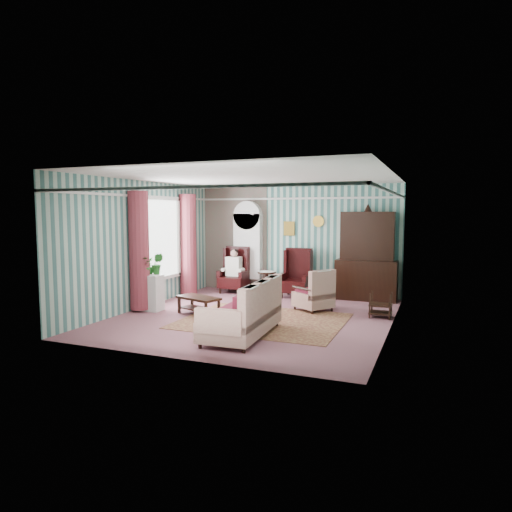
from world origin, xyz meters
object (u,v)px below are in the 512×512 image
at_px(dresser_hutch, 367,253).
at_px(plant_stand, 150,293).
at_px(nest_table, 381,305).
at_px(wingback_right, 296,273).
at_px(floral_armchair, 313,291).
at_px(bookcase, 248,251).
at_px(seated_woman, 234,271).
at_px(round_side_table, 267,283).
at_px(sofa, 242,305).
at_px(wingback_left, 234,270).
at_px(coffee_table, 199,306).

distance_m(dresser_hutch, plant_stand, 5.31).
bearing_deg(nest_table, wingback_right, 146.25).
relative_size(dresser_hutch, floral_armchair, 2.64).
bearing_deg(bookcase, seated_woman, -122.66).
height_order(round_side_table, sofa, sofa).
height_order(wingback_right, seated_woman, wingback_right).
xyz_separation_m(dresser_hutch, round_side_table, (-2.60, -0.12, -0.88)).
xyz_separation_m(seated_woman, round_side_table, (0.90, 0.15, -0.29)).
xyz_separation_m(wingback_left, coffee_table, (0.41, -2.71, -0.43)).
height_order(wingback_right, sofa, wingback_right).
distance_m(dresser_hutch, wingback_left, 3.55).
height_order(sofa, floral_armchair, sofa).
xyz_separation_m(round_side_table, nest_table, (3.17, -1.70, -0.03)).
bearing_deg(plant_stand, coffee_table, 2.11).
xyz_separation_m(dresser_hutch, nest_table, (0.57, -1.82, -0.91)).
distance_m(bookcase, floral_armchair, 3.03).
bearing_deg(wingback_right, coffee_table, -116.37).
xyz_separation_m(nest_table, coffee_table, (-3.66, -1.16, -0.08)).
xyz_separation_m(wingback_right, floral_armchair, (0.85, -1.41, -0.18)).
distance_m(nest_table, coffee_table, 3.84).
xyz_separation_m(bookcase, seated_woman, (-0.25, -0.39, -0.53)).
bearing_deg(wingback_left, coffee_table, -81.40).
relative_size(wingback_left, nest_table, 2.31).
bearing_deg(seated_woman, wingback_right, 0.00).
bearing_deg(nest_table, sofa, -131.41).
bearing_deg(seated_woman, floral_armchair, -28.60).
bearing_deg(seated_woman, plant_stand, -106.22).
bearing_deg(wingback_right, round_side_table, 169.99).
height_order(dresser_hutch, seated_woman, dresser_hutch).
height_order(wingback_left, plant_stand, wingback_left).
height_order(wingback_right, coffee_table, wingback_right).
height_order(seated_woman, floral_armchair, seated_woman).
height_order(plant_stand, floral_armchair, floral_armchair).
bearing_deg(dresser_hutch, plant_stand, -144.92).
bearing_deg(wingback_right, floral_armchair, -59.15).
xyz_separation_m(dresser_hutch, sofa, (-1.54, -4.21, -0.62)).
height_order(dresser_hutch, wingback_right, dresser_hutch).
height_order(seated_woman, nest_table, seated_woman).
relative_size(seated_woman, floral_armchair, 1.32).
height_order(wingback_right, round_side_table, wingback_right).
bearing_deg(floral_armchair, dresser_hutch, 6.04).
relative_size(sofa, coffee_table, 2.11).
bearing_deg(coffee_table, sofa, -38.59).
bearing_deg(nest_table, round_side_table, 151.80).
bearing_deg(wingback_left, wingback_right, 0.00).
bearing_deg(plant_stand, bookcase, 71.51).
height_order(round_side_table, floral_armchair, floral_armchair).
distance_m(wingback_right, round_side_table, 0.92).
xyz_separation_m(bookcase, wingback_right, (1.50, -0.39, -0.50)).
xyz_separation_m(dresser_hutch, floral_armchair, (-0.90, -1.68, -0.73)).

